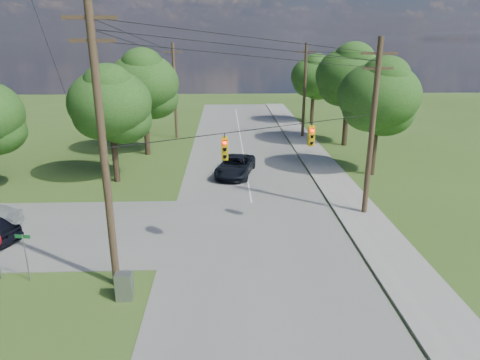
{
  "coord_description": "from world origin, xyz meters",
  "views": [
    {
      "loc": [
        0.27,
        -16.39,
        10.34
      ],
      "look_at": [
        1.04,
        5.0,
        3.29
      ],
      "focal_mm": 32.0,
      "sensor_mm": 36.0,
      "label": 1
    }
  ],
  "objects_px": {
    "pole_north_e": "(304,90)",
    "pole_north_w": "(175,91)",
    "control_cabinet": "(124,286)",
    "car_main_north": "(235,166)",
    "pole_sw": "(103,148)",
    "pole_ne": "(372,127)"
  },
  "relations": [
    {
      "from": "pole_ne",
      "to": "pole_north_e",
      "type": "bearing_deg",
      "value": 90.0
    },
    {
      "from": "pole_north_e",
      "to": "car_main_north",
      "type": "distance_m",
      "value": 16.47
    },
    {
      "from": "pole_ne",
      "to": "pole_north_e",
      "type": "height_order",
      "value": "pole_ne"
    },
    {
      "from": "pole_sw",
      "to": "pole_north_w",
      "type": "bearing_deg",
      "value": 90.77
    },
    {
      "from": "pole_north_w",
      "to": "car_main_north",
      "type": "xyz_separation_m",
      "value": [
        6.08,
        -13.83,
        -4.34
      ]
    },
    {
      "from": "pole_north_e",
      "to": "pole_sw",
      "type": "bearing_deg",
      "value": -114.52
    },
    {
      "from": "pole_sw",
      "to": "car_main_north",
      "type": "relative_size",
      "value": 2.2
    },
    {
      "from": "pole_sw",
      "to": "pole_north_e",
      "type": "height_order",
      "value": "pole_sw"
    },
    {
      "from": "pole_north_w",
      "to": "car_main_north",
      "type": "distance_m",
      "value": 15.72
    },
    {
      "from": "pole_north_e",
      "to": "car_main_north",
      "type": "height_order",
      "value": "pole_north_e"
    },
    {
      "from": "pole_ne",
      "to": "control_cabinet",
      "type": "relative_size",
      "value": 8.61
    },
    {
      "from": "pole_ne",
      "to": "pole_north_w",
      "type": "height_order",
      "value": "pole_ne"
    },
    {
      "from": "pole_north_e",
      "to": "pole_north_w",
      "type": "relative_size",
      "value": 1.0
    },
    {
      "from": "pole_north_e",
      "to": "pole_north_w",
      "type": "xyz_separation_m",
      "value": [
        -13.9,
        0.0,
        0.0
      ]
    },
    {
      "from": "pole_sw",
      "to": "control_cabinet",
      "type": "relative_size",
      "value": 9.83
    },
    {
      "from": "car_main_north",
      "to": "control_cabinet",
      "type": "height_order",
      "value": "car_main_north"
    },
    {
      "from": "pole_sw",
      "to": "pole_north_e",
      "type": "bearing_deg",
      "value": 65.48
    },
    {
      "from": "pole_sw",
      "to": "pole_north_w",
      "type": "xyz_separation_m",
      "value": [
        -0.4,
        29.6,
        -1.1
      ]
    },
    {
      "from": "pole_north_w",
      "to": "control_cabinet",
      "type": "bearing_deg",
      "value": -88.09
    },
    {
      "from": "pole_north_e",
      "to": "pole_north_w",
      "type": "distance_m",
      "value": 13.9
    },
    {
      "from": "pole_ne",
      "to": "control_cabinet",
      "type": "bearing_deg",
      "value": -145.65
    },
    {
      "from": "pole_north_w",
      "to": "control_cabinet",
      "type": "xyz_separation_m",
      "value": [
        1.03,
        -30.8,
        -4.52
      ]
    }
  ]
}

